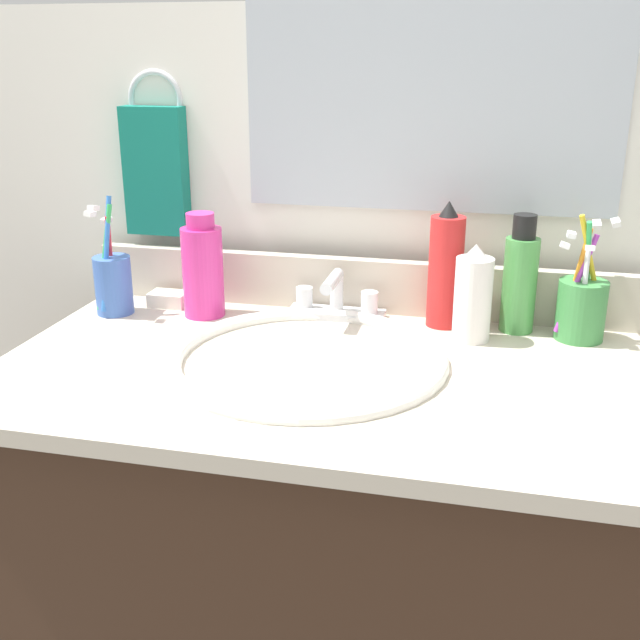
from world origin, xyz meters
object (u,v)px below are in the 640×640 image
bottle_lotion_white (473,296)px  bottle_soap_pink (203,269)px  bottle_toner_green (520,279)px  cup_blue_plastic (113,282)px  hand_towel (156,171)px  faucet (336,302)px  cup_green (581,306)px  bottle_spray_red (446,269)px  soap_bar (169,299)px

bottle_lotion_white → bottle_soap_pink: bearing=177.9°
bottle_toner_green → cup_blue_plastic: size_ratio=0.94×
hand_towel → cup_blue_plastic: hand_towel is taller
faucet → bottle_soap_pink: bottle_soap_pink is taller
cup_green → cup_blue_plastic: 0.75m
hand_towel → faucet: (0.34, -0.07, -0.19)m
hand_towel → bottle_toner_green: (0.63, -0.06, -0.14)m
bottle_spray_red → cup_blue_plastic: (-0.54, -0.07, -0.04)m
bottle_toner_green → cup_green: (0.09, -0.02, -0.03)m
bottle_soap_pink → bottle_toner_green: 0.51m
bottle_lotion_white → bottle_toner_green: bearing=40.6°
faucet → hand_towel: bearing=168.1°
bottle_toner_green → soap_bar: size_ratio=2.90×
bottle_spray_red → bottle_toner_green: bearing=0.9°
faucet → bottle_soap_pink: (-0.22, -0.03, 0.05)m
bottle_lotion_white → cup_green: 0.17m
faucet → cup_green: bearing=-1.1°
bottle_soap_pink → cup_green: cup_green is taller
hand_towel → cup_blue_plastic: 0.21m
bottle_toner_green → bottle_spray_red: bearing=-179.1°
soap_bar → cup_blue_plastic: bearing=-141.9°
faucet → bottle_lotion_white: bearing=-12.4°
bottle_lotion_white → bottle_toner_green: bottle_toner_green is taller
bottle_lotion_white → cup_blue_plastic: (-0.59, -0.01, -0.01)m
bottle_lotion_white → faucet: bearing=167.6°
bottle_spray_red → soap_bar: size_ratio=3.16×
bottle_soap_pink → bottle_lotion_white: bearing=-2.1°
cup_green → cup_blue_plastic: size_ratio=0.99×
bottle_spray_red → bottle_lotion_white: bottle_spray_red is taller
bottle_spray_red → bottle_soap_pink: bottle_spray_red is taller
hand_towel → soap_bar: (0.04, -0.07, -0.21)m
cup_green → soap_bar: size_ratio=3.06×
bottle_toner_green → cup_green: bearing=-10.4°
hand_towel → bottle_spray_red: size_ratio=1.09×
bottle_spray_red → cup_blue_plastic: bearing=-173.1°
bottle_lotion_white → bottle_toner_green: size_ratio=0.81×
faucet → soap_bar: faucet is taller
faucet → bottle_toner_green: (0.29, 0.01, 0.06)m
faucet → soap_bar: bearing=-179.8°
cup_green → cup_blue_plastic: (-0.75, -0.05, 0.00)m
hand_towel → bottle_toner_green: bearing=-5.6°
bottle_spray_red → bottle_lotion_white: 0.08m
cup_green → soap_bar: bearing=179.5°
cup_green → bottle_spray_red: bearing=175.8°
hand_towel → bottle_lotion_white: 0.59m
hand_towel → bottle_soap_pink: 0.21m
faucet → bottle_soap_pink: bearing=-171.4°
cup_blue_plastic → bottle_lotion_white: bearing=0.9°
bottle_spray_red → bottle_soap_pink: (-0.39, -0.04, -0.01)m
hand_towel → bottle_spray_red: bearing=-7.0°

